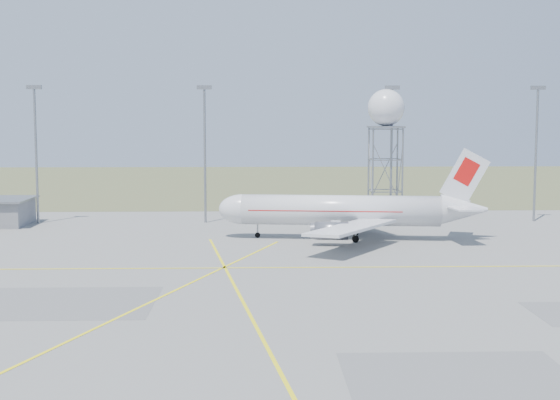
{
  "coord_description": "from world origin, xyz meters",
  "views": [
    {
      "loc": [
        -2.28,
        -50.64,
        15.67
      ],
      "look_at": [
        0.45,
        40.0,
        6.12
      ],
      "focal_mm": 50.0,
      "sensor_mm": 36.0,
      "label": 1
    }
  ],
  "objects": [
    {
      "name": "ground",
      "position": [
        0.0,
        0.0,
        0.0
      ],
      "size": [
        400.0,
        400.0,
        0.0
      ],
      "primitive_type": "plane",
      "color": "gray",
      "rests_on": "ground"
    },
    {
      "name": "grass_strip",
      "position": [
        0.0,
        140.0,
        0.01
      ],
      "size": [
        400.0,
        120.0,
        0.03
      ],
      "primitive_type": "cube",
      "color": "#516336",
      "rests_on": "ground"
    },
    {
      "name": "mast_a",
      "position": [
        -35.0,
        66.0,
        12.07
      ],
      "size": [
        2.2,
        0.5,
        20.5
      ],
      "color": "gray",
      "rests_on": "ground"
    },
    {
      "name": "mast_b",
      "position": [
        -10.0,
        66.0,
        12.07
      ],
      "size": [
        2.2,
        0.5,
        20.5
      ],
      "color": "gray",
      "rests_on": "ground"
    },
    {
      "name": "mast_c",
      "position": [
        18.0,
        66.0,
        12.07
      ],
      "size": [
        2.2,
        0.5,
        20.5
      ],
      "color": "gray",
      "rests_on": "ground"
    },
    {
      "name": "mast_d",
      "position": [
        40.0,
        66.0,
        12.07
      ],
      "size": [
        2.2,
        0.5,
        20.5
      ],
      "color": "gray",
      "rests_on": "ground"
    },
    {
      "name": "airliner_main",
      "position": [
        9.19,
        49.4,
        3.65
      ],
      "size": [
        34.94,
        33.76,
        11.9
      ],
      "rotation": [
        0.0,
        0.0,
        3.02
      ],
      "color": "silver",
      "rests_on": "ground"
    },
    {
      "name": "radar_tower",
      "position": [
        17.11,
        65.97,
        11.21
      ],
      "size": [
        5.52,
        5.52,
        19.97
      ],
      "color": "gray",
      "rests_on": "ground"
    }
  ]
}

